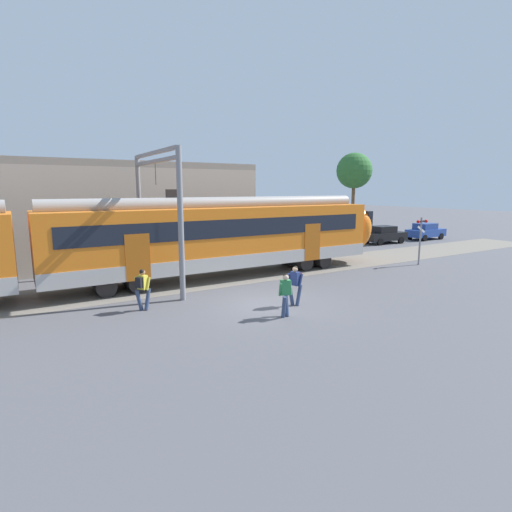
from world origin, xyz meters
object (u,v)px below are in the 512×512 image
Objects in this scene: parked_car_black at (384,235)px; crossing_signal at (421,233)px; pedestrian_green at (285,291)px; parked_car_blue at (426,231)px; parked_car_tan at (340,238)px; pedestrian_yellow at (142,286)px; pedestrian_navy at (296,282)px.

parked_car_black is 10.05m from crossing_signal.
pedestrian_green is 0.56× the size of crossing_signal.
parked_car_black is 5.56m from parked_car_blue.
pedestrian_yellow is at bearing -154.49° from parked_car_tan.
parked_car_blue is (10.45, -0.40, 0.00)m from parked_car_tan.
crossing_signal reaches higher than pedestrian_green.
pedestrian_yellow is 25.03m from parked_car_black.
pedestrian_green is 1.00× the size of pedestrian_navy.
pedestrian_green is at bearing -140.81° from pedestrian_navy.
pedestrian_navy is 12.47m from crossing_signal.
pedestrian_navy reaches higher than parked_car_tan.
pedestrian_yellow is 0.56× the size of crossing_signal.
pedestrian_yellow is at bearing -178.18° from crossing_signal.
crossing_signal is (-1.02, -8.33, 1.23)m from parked_car_tan.
crossing_signal reaches higher than pedestrian_navy.
crossing_signal is at bearing 17.25° from pedestrian_green.
parked_car_tan is 4.90m from parked_car_black.
pedestrian_navy is 0.41× the size of parked_car_blue.
pedestrian_navy is 0.41× the size of parked_car_black.
parked_car_blue is 13.99m from crossing_signal.
crossing_signal is at bearing -145.33° from parked_car_blue.
pedestrian_green is (4.36, -3.55, 0.00)m from pedestrian_yellow.
pedestrian_green is at bearing -39.19° from pedestrian_yellow.
pedestrian_yellow reaches higher than parked_car_blue.
parked_car_black is 1.36× the size of crossing_signal.
pedestrian_navy is at bearing 39.19° from pedestrian_green.
parked_car_black is (17.94, 11.16, -0.21)m from pedestrian_navy.
pedestrian_green and pedestrian_navy have the same top height.
pedestrian_yellow is 0.41× the size of parked_car_tan.
crossing_signal is at bearing 14.55° from pedestrian_navy.
pedestrian_yellow is 20.64m from parked_car_tan.
pedestrian_navy is 25.97m from parked_car_blue.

